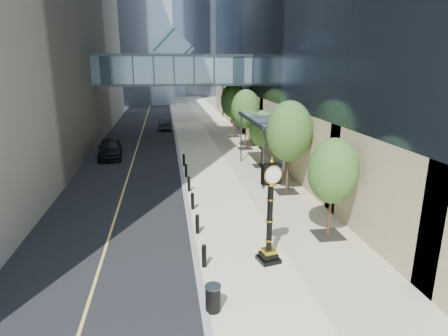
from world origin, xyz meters
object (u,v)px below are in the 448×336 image
(trash_bin, at_px, (213,299))
(car_near, at_px, (110,148))
(pedestrian, at_px, (284,167))
(street_clock, at_px, (270,219))
(car_far, at_px, (165,124))

(trash_bin, xyz_separation_m, car_near, (-6.36, 22.89, 0.36))
(trash_bin, height_order, pedestrian, pedestrian)
(car_near, bearing_deg, trash_bin, -79.60)
(trash_bin, relative_size, car_near, 0.18)
(pedestrian, bearing_deg, street_clock, 49.00)
(street_clock, height_order, car_near, street_clock)
(car_near, distance_m, car_far, 15.07)
(street_clock, relative_size, trash_bin, 4.98)
(trash_bin, relative_size, car_far, 0.21)
(car_near, xyz_separation_m, car_far, (4.86, 14.27, -0.15))
(car_far, bearing_deg, trash_bin, 91.74)
(street_clock, height_order, car_far, street_clock)
(car_near, height_order, car_far, car_near)
(street_clock, bearing_deg, trash_bin, -146.04)
(pedestrian, relative_size, car_far, 0.36)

